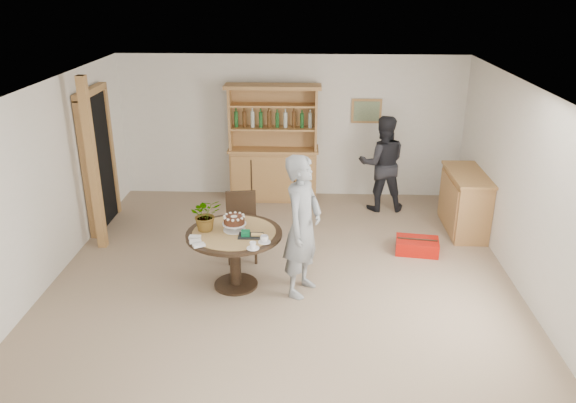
# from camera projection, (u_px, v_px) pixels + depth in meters

# --- Properties ---
(ground) EXTENTS (7.00, 7.00, 0.00)m
(ground) POSITION_uv_depth(u_px,v_px,m) (282.00, 292.00, 7.09)
(ground) COLOR tan
(ground) RESTS_ON ground
(room_shell) EXTENTS (6.04, 7.04, 2.52)m
(room_shell) POSITION_uv_depth(u_px,v_px,m) (281.00, 160.00, 6.45)
(room_shell) COLOR white
(room_shell) RESTS_ON ground
(doorway) EXTENTS (0.13, 1.10, 2.18)m
(doorway) POSITION_uv_depth(u_px,v_px,m) (98.00, 158.00, 8.64)
(doorway) COLOR black
(doorway) RESTS_ON ground
(pine_post) EXTENTS (0.12, 0.12, 2.50)m
(pine_post) POSITION_uv_depth(u_px,v_px,m) (93.00, 166.00, 7.83)
(pine_post) COLOR #B17D4A
(pine_post) RESTS_ON ground
(hutch) EXTENTS (1.62, 0.54, 2.04)m
(hutch) POSITION_uv_depth(u_px,v_px,m) (274.00, 161.00, 9.85)
(hutch) COLOR #AF784A
(hutch) RESTS_ON ground
(sideboard) EXTENTS (0.54, 1.26, 0.94)m
(sideboard) POSITION_uv_depth(u_px,v_px,m) (465.00, 202.00, 8.66)
(sideboard) COLOR #AF784A
(sideboard) RESTS_ON ground
(dining_table) EXTENTS (1.20, 1.20, 0.76)m
(dining_table) POSITION_uv_depth(u_px,v_px,m) (234.00, 243.00, 7.02)
(dining_table) COLOR black
(dining_table) RESTS_ON ground
(dining_chair) EXTENTS (0.48, 0.48, 0.95)m
(dining_chair) POSITION_uv_depth(u_px,v_px,m) (241.00, 221.00, 7.81)
(dining_chair) COLOR black
(dining_chair) RESTS_ON ground
(birthday_cake) EXTENTS (0.30, 0.30, 0.20)m
(birthday_cake) POSITION_uv_depth(u_px,v_px,m) (234.00, 221.00, 6.96)
(birthday_cake) COLOR white
(birthday_cake) RESTS_ON dining_table
(flower_vase) EXTENTS (0.47, 0.44, 0.42)m
(flower_vase) POSITION_uv_depth(u_px,v_px,m) (206.00, 214.00, 6.94)
(flower_vase) COLOR #3F7233
(flower_vase) RESTS_ON dining_table
(gift_tray) EXTENTS (0.30, 0.20, 0.08)m
(gift_tray) POSITION_uv_depth(u_px,v_px,m) (250.00, 234.00, 6.83)
(gift_tray) COLOR black
(gift_tray) RESTS_ON dining_table
(coffee_cup_a) EXTENTS (0.15, 0.15, 0.09)m
(coffee_cup_a) POSITION_uv_depth(u_px,v_px,m) (264.00, 239.00, 6.67)
(coffee_cup_a) COLOR white
(coffee_cup_a) RESTS_ON dining_table
(coffee_cup_b) EXTENTS (0.15, 0.15, 0.08)m
(coffee_cup_b) POSITION_uv_depth(u_px,v_px,m) (253.00, 246.00, 6.52)
(coffee_cup_b) COLOR white
(coffee_cup_b) RESTS_ON dining_table
(napkins) EXTENTS (0.24, 0.33, 0.03)m
(napkins) POSITION_uv_depth(u_px,v_px,m) (196.00, 241.00, 6.68)
(napkins) COLOR white
(napkins) RESTS_ON dining_table
(teen_boy) EXTENTS (0.66, 0.77, 1.79)m
(teen_boy) POSITION_uv_depth(u_px,v_px,m) (302.00, 226.00, 6.78)
(teen_boy) COLOR gray
(teen_boy) RESTS_ON ground
(adult_person) EXTENTS (0.81, 0.65, 1.62)m
(adult_person) POSITION_uv_depth(u_px,v_px,m) (382.00, 164.00, 9.34)
(adult_person) COLOR black
(adult_person) RESTS_ON ground
(red_suitcase) EXTENTS (0.65, 0.48, 0.21)m
(red_suitcase) POSITION_uv_depth(u_px,v_px,m) (417.00, 246.00, 8.08)
(red_suitcase) COLOR #BA1209
(red_suitcase) RESTS_ON ground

